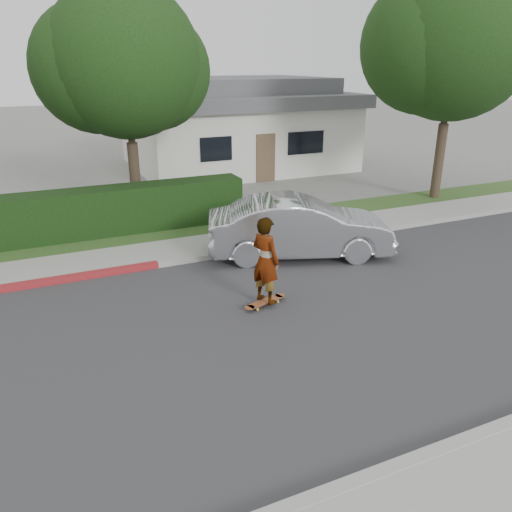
# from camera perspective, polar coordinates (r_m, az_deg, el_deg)

# --- Properties ---
(ground) EXTENTS (120.00, 120.00, 0.00)m
(ground) POSITION_cam_1_polar(r_m,az_deg,el_deg) (9.56, -11.17, -10.91)
(ground) COLOR slate
(ground) RESTS_ON ground
(road) EXTENTS (60.00, 8.00, 0.01)m
(road) POSITION_cam_1_polar(r_m,az_deg,el_deg) (9.56, -11.18, -10.88)
(road) COLOR #2D2D30
(road) RESTS_ON ground
(curb_far) EXTENTS (60.00, 0.20, 0.15)m
(curb_far) POSITION_cam_1_polar(r_m,az_deg,el_deg) (13.14, -15.40, -1.62)
(curb_far) COLOR #9E9E99
(curb_far) RESTS_ON ground
(sidewalk_far) EXTENTS (60.00, 1.60, 0.12)m
(sidewalk_far) POSITION_cam_1_polar(r_m,az_deg,el_deg) (13.98, -16.01, -0.35)
(sidewalk_far) COLOR gray
(sidewalk_far) RESTS_ON ground
(planting_strip) EXTENTS (60.00, 1.60, 0.10)m
(planting_strip) POSITION_cam_1_polar(r_m,az_deg,el_deg) (15.48, -16.94, 1.62)
(planting_strip) COLOR #2D4C1E
(planting_strip) RESTS_ON ground
(tree_center) EXTENTS (5.66, 4.84, 7.44)m
(tree_center) POSITION_cam_1_polar(r_m,az_deg,el_deg) (17.42, -14.91, 20.28)
(tree_center) COLOR #33261C
(tree_center) RESTS_ON ground
(tree_right) EXTENTS (6.32, 5.60, 8.56)m
(tree_right) POSITION_cam_1_polar(r_m,az_deg,el_deg) (20.31, 21.32, 21.71)
(tree_right) COLOR #33261C
(tree_right) RESTS_ON ground
(house) EXTENTS (10.60, 8.60, 4.30)m
(house) POSITION_cam_1_polar(r_m,az_deg,el_deg) (25.97, -2.35, 14.87)
(house) COLOR beige
(house) RESTS_ON ground
(skateboard) EXTENTS (1.13, 0.53, 0.10)m
(skateboard) POSITION_cam_1_polar(r_m,az_deg,el_deg) (11.03, 1.06, -5.23)
(skateboard) COLOR gold
(skateboard) RESTS_ON ground
(skateboarder) EXTENTS (0.70, 0.83, 1.93)m
(skateboarder) POSITION_cam_1_polar(r_m,az_deg,el_deg) (10.63, 1.10, -0.51)
(skateboarder) COLOR white
(skateboarder) RESTS_ON skateboard
(car_silver) EXTENTS (5.27, 3.29, 1.64)m
(car_silver) POSITION_cam_1_polar(r_m,az_deg,el_deg) (13.64, 5.03, 3.28)
(car_silver) COLOR silver
(car_silver) RESTS_ON ground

